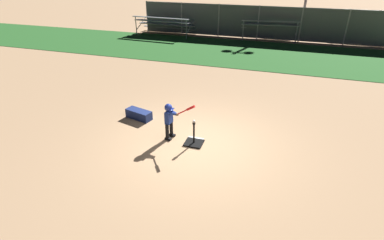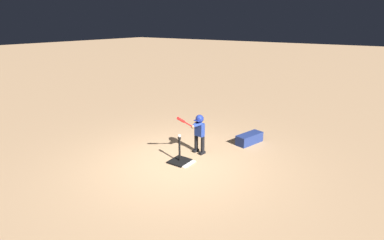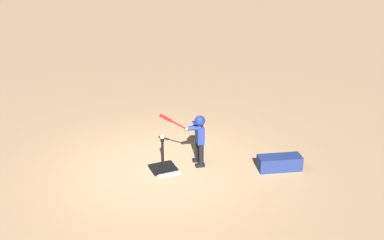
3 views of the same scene
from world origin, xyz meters
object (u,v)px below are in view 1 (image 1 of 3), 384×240
Objects in this scene: batting_tee at (194,141)px; batter_child at (170,117)px; baseball at (194,121)px; bleachers_right_center at (365,34)px; bleachers_far_right at (269,28)px; equipment_bag at (139,114)px; bleachers_far_left at (167,25)px.

batting_tee is 0.92m from batter_child.
bleachers_right_center reaches higher than baseball.
bleachers_far_right reaches higher than equipment_bag.
batter_child is 13.73m from bleachers_far_left.
equipment_bag is at bearing -72.16° from bleachers_far_left.
bleachers_far_left is at bearing -172.72° from bleachers_far_right.
bleachers_far_right reaches higher than batter_child.
batting_tee is 0.17× the size of bleachers_right_center.
bleachers_right_center reaches higher than equipment_bag.
bleachers_far_left is at bearing 114.80° from batting_tee.
batting_tee is at bearing -8.33° from equipment_bag.
batting_tee is 0.16× the size of bleachers_far_left.
baseball is 0.09× the size of equipment_bag.
baseball is 15.56m from bleachers_right_center.
bleachers_right_center is at bearing 6.45° from bleachers_far_left.
batting_tee is at bearing -65.20° from bleachers_far_left.
baseball is at bearing -93.05° from bleachers_far_right.
bleachers_right_center is at bearing 5.48° from bleachers_far_right.
bleachers_far_right is 13.06m from equipment_bag.
batter_child reaches higher than batting_tee.
bleachers_far_right reaches higher than bleachers_far_left.
batter_child reaches higher than bleachers_right_center.
bleachers_right_center is at bearing 72.29° from equipment_bag.
batting_tee is at bearing -6.68° from batter_child.
baseball reaches higher than batting_tee.
baseball is 0.02× the size of bleachers_far_right.
baseball is 2.33m from equipment_bag.
bleachers_far_left is (-5.20, 12.70, -0.05)m from batter_child.
equipment_bag is (-2.80, -12.74, -0.49)m from bleachers_far_right.
bleachers_right_center is (5.68, 0.55, -0.15)m from bleachers_far_right.
batting_tee is 0.56× the size of batter_child.
batter_child is at bearing 173.32° from baseball.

